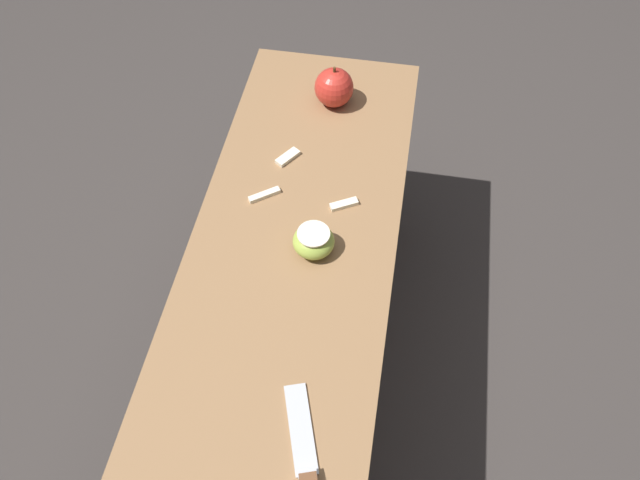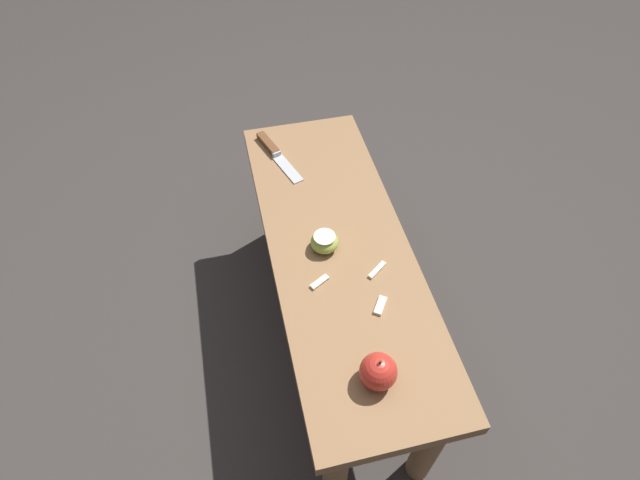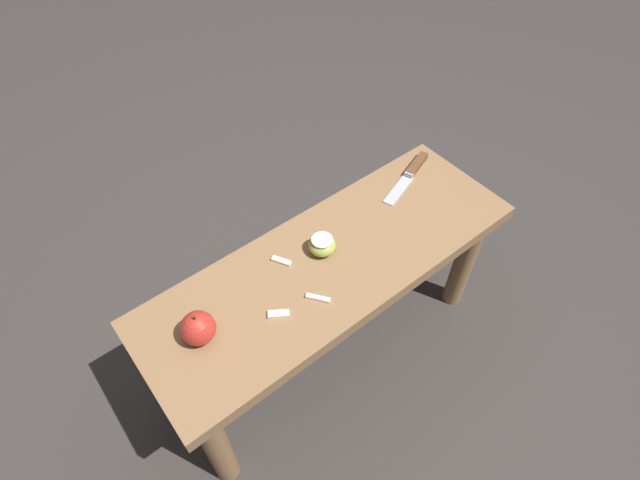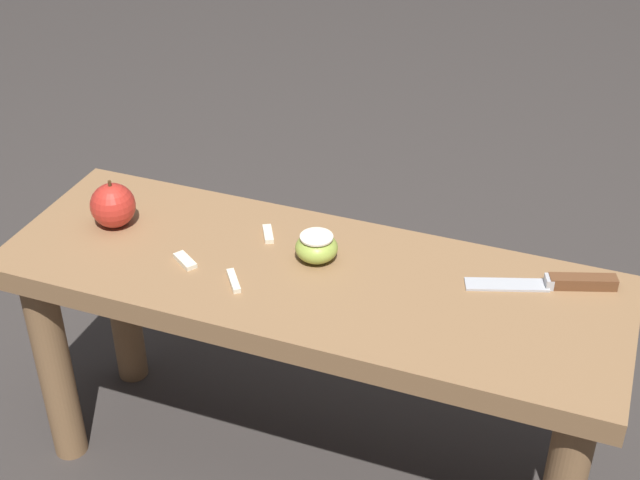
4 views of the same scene
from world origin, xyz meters
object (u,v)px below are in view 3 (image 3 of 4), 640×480
(apple_cut, at_px, (323,244))
(apple_whole, at_px, (198,328))
(wooden_bench, at_px, (331,281))
(knife, at_px, (412,171))

(apple_cut, bearing_deg, apple_whole, 3.81)
(wooden_bench, distance_m, apple_whole, 0.39)
(apple_cut, bearing_deg, knife, -170.48)
(wooden_bench, relative_size, apple_whole, 11.61)
(wooden_bench, xyz_separation_m, apple_cut, (-0.00, -0.04, 0.12))
(apple_whole, xyz_separation_m, apple_cut, (-0.37, -0.02, -0.02))
(apple_cut, bearing_deg, wooden_bench, 85.35)
(wooden_bench, xyz_separation_m, apple_whole, (0.37, -0.01, 0.13))
(apple_whole, bearing_deg, wooden_bench, 177.94)
(wooden_bench, bearing_deg, apple_whole, -2.06)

